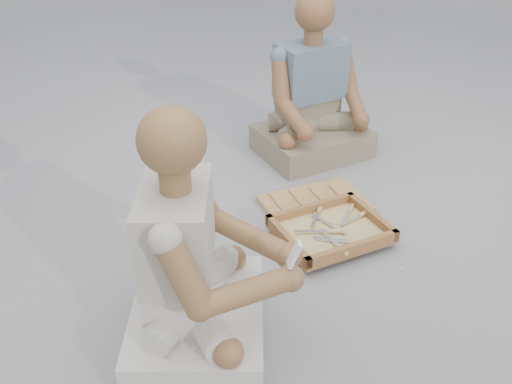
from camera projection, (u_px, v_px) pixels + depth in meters
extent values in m
plane|color=#939499|center=(292.00, 269.00, 2.57)|extent=(60.00, 60.00, 0.00)
cube|color=#975C3A|center=(315.00, 204.00, 3.01)|extent=(0.57, 0.42, 0.04)
cube|color=brown|center=(330.00, 233.00, 2.74)|extent=(0.57, 0.50, 0.02)
cube|color=brown|center=(311.00, 209.00, 2.87)|extent=(0.50, 0.13, 0.05)
cube|color=brown|center=(353.00, 248.00, 2.58)|extent=(0.50, 0.13, 0.05)
cube|color=brown|center=(371.00, 216.00, 2.81)|extent=(0.11, 0.40, 0.05)
cube|color=brown|center=(288.00, 240.00, 2.63)|extent=(0.11, 0.40, 0.05)
cube|color=tan|center=(331.00, 231.00, 2.73)|extent=(0.50, 0.43, 0.01)
cube|color=white|center=(329.00, 237.00, 2.66)|extent=(0.05, 0.15, 0.00)
cylinder|color=tan|center=(343.00, 250.00, 2.57)|extent=(0.04, 0.07, 0.02)
cube|color=white|center=(345.00, 220.00, 2.80)|extent=(0.10, 0.13, 0.00)
cylinder|color=tan|center=(351.00, 209.00, 2.89)|extent=(0.06, 0.07, 0.02)
cube|color=white|center=(315.00, 219.00, 2.79)|extent=(0.09, 0.13, 0.00)
cylinder|color=tan|center=(320.00, 208.00, 2.88)|extent=(0.06, 0.07, 0.02)
cube|color=white|center=(348.00, 221.00, 2.78)|extent=(0.14, 0.07, 0.00)
cylinder|color=tan|center=(364.00, 213.00, 2.83)|extent=(0.07, 0.05, 0.02)
cube|color=white|center=(331.00, 240.00, 2.65)|extent=(0.14, 0.07, 0.00)
cylinder|color=tan|center=(355.00, 243.00, 2.64)|extent=(0.07, 0.05, 0.02)
cube|color=white|center=(329.00, 238.00, 2.67)|extent=(0.14, 0.07, 0.00)
cylinder|color=tan|center=(353.00, 241.00, 2.65)|extent=(0.07, 0.05, 0.02)
cube|color=white|center=(323.00, 220.00, 2.78)|extent=(0.08, 0.14, 0.00)
cylinder|color=tan|center=(340.00, 230.00, 2.71)|extent=(0.05, 0.07, 0.02)
cube|color=white|center=(310.00, 231.00, 2.70)|extent=(0.15, 0.05, 0.00)
cylinder|color=tan|center=(334.00, 231.00, 2.70)|extent=(0.07, 0.04, 0.02)
cube|color=tan|center=(409.00, 246.00, 2.72)|extent=(0.02, 0.02, 0.00)
cube|color=tan|center=(335.00, 202.00, 3.06)|extent=(0.02, 0.02, 0.00)
cube|color=tan|center=(347.00, 227.00, 2.85)|extent=(0.02, 0.02, 0.00)
cube|color=tan|center=(368.00, 235.00, 2.80)|extent=(0.02, 0.02, 0.00)
cube|color=tan|center=(294.00, 256.00, 2.65)|extent=(0.02, 0.02, 0.00)
cube|color=tan|center=(290.00, 247.00, 2.71)|extent=(0.02, 0.02, 0.00)
cube|color=tan|center=(355.00, 209.00, 3.00)|extent=(0.02, 0.02, 0.00)
cube|color=tan|center=(390.00, 243.00, 2.74)|extent=(0.02, 0.02, 0.00)
cube|color=tan|center=(401.00, 269.00, 2.57)|extent=(0.02, 0.02, 0.00)
cube|color=beige|center=(198.00, 323.00, 2.17)|extent=(0.62, 0.71, 0.16)
cube|color=beige|center=(178.00, 287.00, 2.08)|extent=(0.29, 0.38, 0.19)
cube|color=#AFA79B|center=(176.00, 230.00, 1.95)|extent=(0.32, 0.43, 0.32)
sphere|color=brown|center=(172.00, 140.00, 1.77)|extent=(0.22, 0.22, 0.22)
sphere|color=brown|center=(289.00, 256.00, 2.09)|extent=(0.10, 0.10, 0.10)
sphere|color=brown|center=(290.00, 278.00, 1.98)|extent=(0.10, 0.10, 0.10)
cube|color=gray|center=(312.00, 141.00, 3.51)|extent=(0.72, 0.63, 0.16)
cube|color=gray|center=(308.00, 111.00, 3.47)|extent=(0.39, 0.29, 0.19)
cube|color=slate|center=(311.00, 71.00, 3.33)|extent=(0.43, 0.32, 0.32)
sphere|color=brown|center=(315.00, 11.00, 3.15)|extent=(0.22, 0.22, 0.22)
sphere|color=brown|center=(361.00, 119.00, 3.33)|extent=(0.10, 0.10, 0.10)
sphere|color=brown|center=(306.00, 133.00, 3.18)|extent=(0.10, 0.10, 0.10)
cube|color=silver|center=(294.00, 255.00, 1.93)|extent=(0.05, 0.05, 0.10)
cube|color=black|center=(294.00, 252.00, 1.92)|extent=(0.02, 0.03, 0.03)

